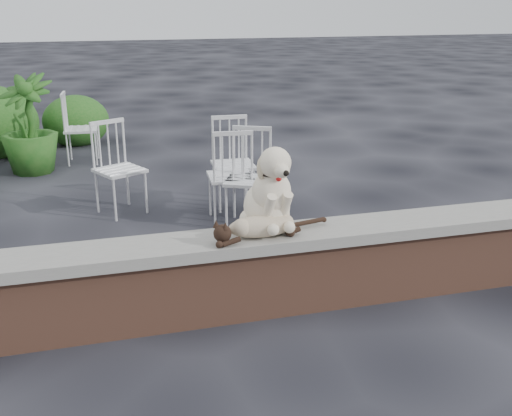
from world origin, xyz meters
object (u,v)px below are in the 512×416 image
object	(u,v)px
dog	(267,186)
chair_e	(81,128)
chair_d	(248,179)
chair_c	(230,175)
chair_a	(120,169)
chair_b	(233,163)
potted_plant_b	(28,124)
cat	(262,225)

from	to	relation	value
dog	chair_e	bearing A→B (deg)	97.75
dog	chair_d	xyz separation A→B (m)	(0.29, 1.59, -0.42)
dog	chair_e	world-z (taller)	dog
chair_e	chair_c	size ratio (longest dim) A/B	1.00
chair_d	chair_a	size ratio (longest dim) A/B	1.00
chair_d	chair_a	distance (m)	1.36
chair_b	potted_plant_b	size ratio (longest dim) A/B	0.76
chair_a	potted_plant_b	size ratio (longest dim) A/B	0.76
dog	cat	xyz separation A→B (m)	(-0.08, -0.15, -0.22)
dog	cat	distance (m)	0.28
chair_a	chair_c	xyz separation A→B (m)	(1.03, -0.52, 0.00)
dog	chair_a	distance (m)	2.48
chair_c	potted_plant_b	world-z (taller)	potted_plant_b
chair_d	potted_plant_b	distance (m)	3.36
chair_a	chair_c	distance (m)	1.15
potted_plant_b	cat	bearing A→B (deg)	-67.51
chair_d	chair_a	bearing A→B (deg)	174.76
chair_c	chair_b	bearing A→B (deg)	-103.02
dog	chair_b	distance (m)	2.24
dog	potted_plant_b	bearing A→B (deg)	106.44
cat	chair_e	xyz separation A→B (m)	(-1.16, 4.65, -0.20)
chair_d	chair_c	bearing A→B (deg)	152.67
chair_e	potted_plant_b	bearing A→B (deg)	123.21
dog	potted_plant_b	distance (m)	4.57
cat	chair_c	size ratio (longest dim) A/B	1.09
chair_d	chair_e	bearing A→B (deg)	143.40
chair_c	cat	bearing A→B (deg)	87.47
dog	potted_plant_b	world-z (taller)	potted_plant_b
dog	chair_a	xyz separation A→B (m)	(-0.88, 2.28, -0.42)
chair_d	chair_a	xyz separation A→B (m)	(-1.16, 0.70, 0.00)
chair_b	dog	bearing A→B (deg)	-95.03
dog	chair_c	distance (m)	1.82
cat	chair_a	bearing A→B (deg)	100.42
chair_e	potted_plant_b	xyz separation A→B (m)	(-0.62, -0.34, 0.15)
dog	potted_plant_b	size ratio (longest dim) A/B	0.50
chair_e	chair_a	distance (m)	2.24
dog	chair_d	distance (m)	1.67
chair_a	chair_e	bearing A→B (deg)	72.70
chair_d	chair_a	world-z (taller)	same
cat	dog	bearing A→B (deg)	54.23
chair_e	chair_d	world-z (taller)	same
chair_e	chair_d	distance (m)	3.29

